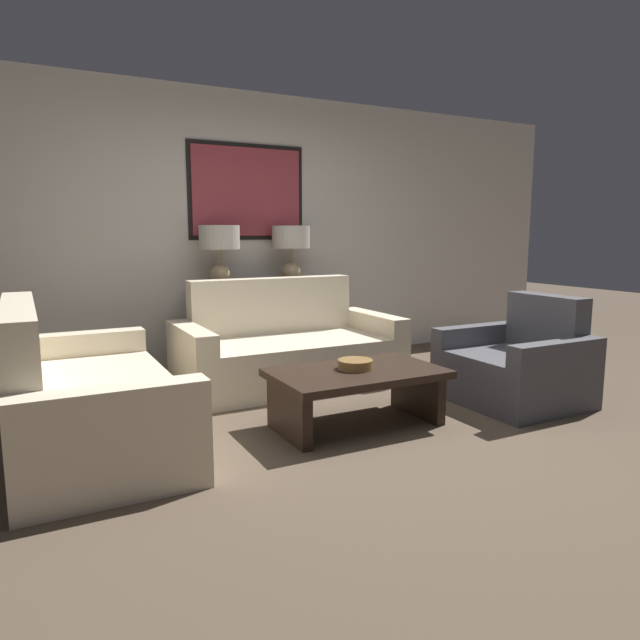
% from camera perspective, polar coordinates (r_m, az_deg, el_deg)
% --- Properties ---
extents(ground_plane, '(20.00, 20.00, 0.00)m').
position_cam_1_polar(ground_plane, '(3.83, 5.85, -11.29)').
color(ground_plane, brown).
extents(back_wall, '(7.74, 0.12, 2.65)m').
position_cam_1_polar(back_wall, '(5.76, -7.42, 8.88)').
color(back_wall, beige).
rests_on(back_wall, ground_plane).
extents(console_table, '(1.26, 0.40, 0.80)m').
position_cam_1_polar(console_table, '(5.58, -6.25, -0.69)').
color(console_table, '#332319').
rests_on(console_table, ground_plane).
extents(table_lamp_left, '(0.37, 0.37, 0.57)m').
position_cam_1_polar(table_lamp_left, '(5.39, -10.01, 7.41)').
color(table_lamp_left, tan).
rests_on(table_lamp_left, console_table).
extents(table_lamp_right, '(0.37, 0.37, 0.57)m').
position_cam_1_polar(table_lamp_right, '(5.65, -2.92, 7.58)').
color(table_lamp_right, tan).
rests_on(table_lamp_right, console_table).
extents(couch_by_back_wall, '(1.89, 0.94, 0.90)m').
position_cam_1_polar(couch_by_back_wall, '(4.98, -3.35, -3.11)').
color(couch_by_back_wall, beige).
rests_on(couch_by_back_wall, ground_plane).
extents(couch_by_side, '(0.94, 1.89, 0.90)m').
position_cam_1_polar(couch_by_side, '(3.82, -22.54, -7.45)').
color(couch_by_side, beige).
rests_on(couch_by_side, ground_plane).
extents(coffee_table, '(1.15, 0.69, 0.39)m').
position_cam_1_polar(coffee_table, '(3.89, 3.71, -6.47)').
color(coffee_table, black).
rests_on(coffee_table, ground_plane).
extents(decorative_bowl, '(0.24, 0.24, 0.06)m').
position_cam_1_polar(decorative_bowl, '(3.89, 3.55, -4.45)').
color(decorative_bowl, olive).
rests_on(decorative_bowl, coffee_table).
extents(armchair_near_back_wall, '(0.86, 0.95, 0.82)m').
position_cam_1_polar(armchair_near_back_wall, '(4.71, 19.11, -4.46)').
color(armchair_near_back_wall, '#4C4C51').
rests_on(armchair_near_back_wall, ground_plane).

